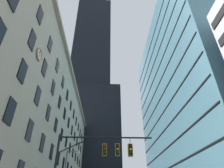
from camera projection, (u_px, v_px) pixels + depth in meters
name	position (u px, v px, depth m)	size (l,w,h in m)	color
station_building	(29.00, 137.00, 41.59)	(17.88, 71.60, 27.78)	#B2A88E
dark_skyscraper	(92.00, 68.00, 107.86)	(29.43, 29.43, 220.16)	black
glass_office_midrise	(189.00, 98.00, 49.53)	(16.10, 47.09, 49.79)	teal
traffic_signal_mast	(100.00, 156.00, 16.34)	(8.48, 0.63, 6.68)	black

